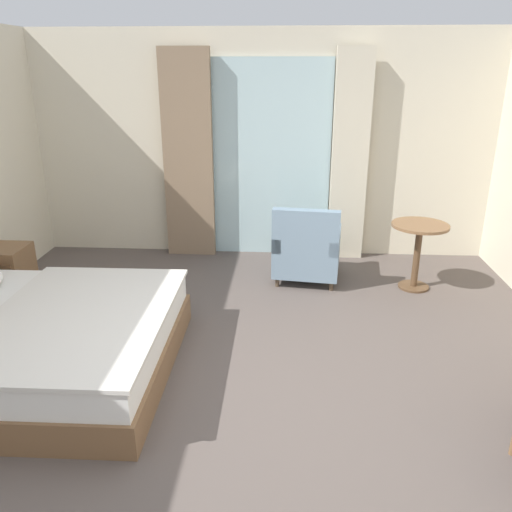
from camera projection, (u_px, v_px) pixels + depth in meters
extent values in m
cube|color=#564C47|center=(239.00, 407.00, 3.66)|extent=(6.15, 6.98, 0.10)
cube|color=beige|center=(262.00, 146.00, 6.20)|extent=(5.75, 0.12, 2.68)
cube|color=silver|center=(269.00, 161.00, 6.18)|extent=(1.49, 0.02, 2.36)
cube|color=#897056|center=(188.00, 157.00, 6.12)|extent=(0.59, 0.10, 2.47)
cube|color=beige|center=(350.00, 158.00, 6.01)|extent=(0.42, 0.10, 2.47)
cube|color=brown|center=(42.00, 356.00, 3.98)|extent=(2.02, 1.92, 0.24)
cube|color=white|center=(38.00, 330.00, 3.90)|extent=(1.96, 1.86, 0.22)
cube|color=silver|center=(78.00, 316.00, 3.84)|extent=(1.34, 1.89, 0.03)
cube|color=brown|center=(7.00, 273.00, 5.17)|extent=(0.44, 0.44, 0.56)
cube|color=gray|center=(307.00, 257.00, 5.70)|extent=(0.79, 0.81, 0.29)
cube|color=gray|center=(306.00, 232.00, 5.28)|extent=(0.71, 0.21, 0.48)
cube|color=gray|center=(335.00, 239.00, 5.57)|extent=(0.19, 0.74, 0.16)
cube|color=gray|center=(281.00, 236.00, 5.67)|extent=(0.19, 0.74, 0.16)
cylinder|color=#4C3D2D|center=(334.00, 265.00, 6.00)|extent=(0.04, 0.04, 0.10)
cylinder|color=#4C3D2D|center=(285.00, 262.00, 6.10)|extent=(0.04, 0.04, 0.10)
cylinder|color=#4C3D2D|center=(331.00, 286.00, 5.44)|extent=(0.04, 0.04, 0.10)
cylinder|color=#4C3D2D|center=(277.00, 282.00, 5.54)|extent=(0.04, 0.04, 0.10)
cylinder|color=brown|center=(420.00, 225.00, 5.28)|extent=(0.59, 0.59, 0.03)
cylinder|color=brown|center=(417.00, 258.00, 5.40)|extent=(0.07, 0.07, 0.69)
cylinder|color=brown|center=(413.00, 286.00, 5.52)|extent=(0.32, 0.32, 0.02)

